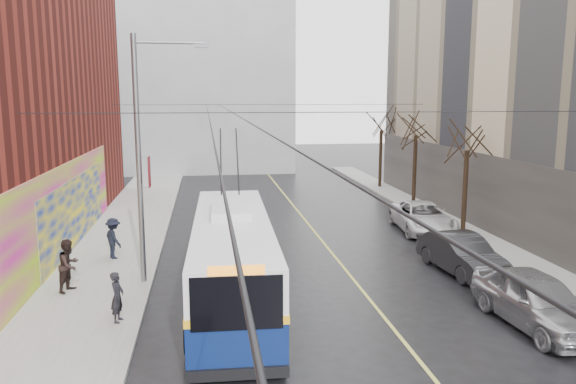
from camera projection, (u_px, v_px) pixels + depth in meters
name	position (u px, v px, depth m)	size (l,w,h in m)	color
sidewalk_left	(106.00, 269.00, 22.39)	(4.00, 60.00, 0.15)	gray
sidewalk_right	(503.00, 252.00, 24.82)	(2.00, 60.00, 0.15)	gray
lane_line	(328.00, 248.00, 25.71)	(0.12, 50.00, 0.01)	#BFB74C
building_far	(182.00, 73.00, 53.34)	(20.50, 12.10, 18.00)	gray
streetlight_pole	(143.00, 154.00, 19.90)	(2.65, 0.60, 9.00)	slate
catenary_wires	(237.00, 110.00, 24.83)	(18.00, 60.00, 0.22)	black
tree_near	(468.00, 135.00, 27.89)	(3.20, 3.20, 6.40)	black
tree_mid	(416.00, 123.00, 34.67)	(3.20, 3.20, 6.68)	black
tree_far	(381.00, 120.00, 41.52)	(3.20, 3.20, 6.57)	black
pigeons_flying	(267.00, 85.00, 20.92)	(4.90, 1.95, 1.97)	slate
trolleybus	(232.00, 257.00, 18.79)	(2.99, 11.75, 5.53)	#0A1A4F
parked_car_a	(536.00, 300.00, 16.84)	(1.97, 4.89, 1.66)	#9C9DA0
parked_car_b	(461.00, 254.00, 22.00)	(1.61, 4.63, 1.53)	#262729
parked_car_c	(423.00, 217.00, 28.76)	(2.46, 5.33, 1.48)	silver
following_car	(241.00, 213.00, 29.79)	(1.79, 4.44, 1.51)	#B2B1B6
pedestrian_a	(117.00, 297.00, 16.82)	(0.57, 0.37, 1.55)	black
pedestrian_b	(69.00, 265.00, 19.47)	(0.90, 0.70, 1.85)	black
pedestrian_c	(113.00, 238.00, 23.43)	(1.11, 0.64, 1.72)	black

